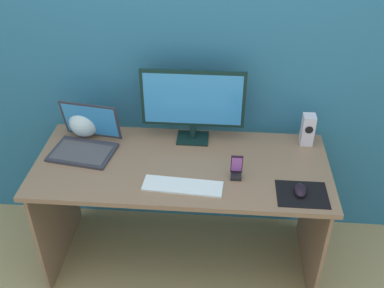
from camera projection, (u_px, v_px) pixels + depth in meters
The scene contains 11 objects.
ground_plane at pixel (183, 257), 2.83m from camera, with size 8.00×8.00×0.00m, color tan.
wall_back at pixel (188, 43), 2.46m from camera, with size 6.00×0.04×2.50m, color #29688D.
desk at pixel (182, 184), 2.49m from camera, with size 1.57×0.68×0.74m.
monitor at pixel (193, 103), 2.46m from camera, with size 0.57×0.14×0.43m.
speaker_right at pixel (308, 130), 2.52m from camera, with size 0.07×0.08×0.18m.
laptop at pixel (85, 141), 2.49m from camera, with size 0.38×0.34×0.24m.
fishbowl at pixel (85, 121), 2.60m from camera, with size 0.18×0.18×0.18m, color silver.
keyboard_external at pixel (183, 186), 2.25m from camera, with size 0.40×0.12×0.01m, color white.
mousepad at pixel (302, 194), 2.20m from camera, with size 0.25×0.20×0.00m, color black.
mouse at pixel (300, 190), 2.20m from camera, with size 0.06×0.10×0.04m, color black.
phone_in_dock at pixel (236, 170), 2.29m from camera, with size 0.06×0.06×0.14m.
Camera 1 is at (0.20, -1.91, 2.20)m, focal length 42.27 mm.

